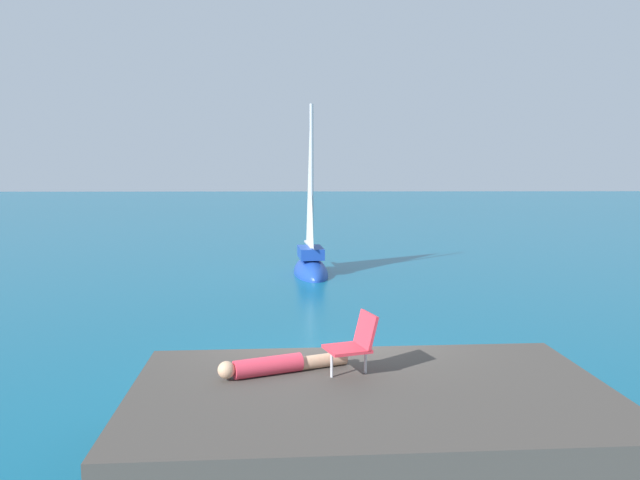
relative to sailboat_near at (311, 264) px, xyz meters
name	(u,v)px	position (x,y,z in m)	size (l,w,h in m)	color
ground_plane	(325,388)	(0.19, -11.06, -0.34)	(160.00, 160.00, 0.00)	#0F5675
shore_ledge	(371,428)	(0.68, -13.84, 0.16)	(5.82, 3.50, 1.01)	#423D38
boulder_seaward	(509,413)	(2.93, -12.16, -0.34)	(1.46, 1.17, 0.80)	#453F38
boulder_inland	(458,413)	(2.16, -12.16, -0.34)	(0.75, 0.60, 0.41)	#463B39
sailboat_near	(311,264)	(0.00, 0.00, 0.00)	(1.47, 3.42, 6.24)	#193D99
person_sunbather	(278,365)	(-0.47, -13.28, 0.78)	(1.67, 0.83, 0.25)	#DB384C
beach_chair	(355,341)	(0.53, -13.33, 1.11)	(0.72, 0.65, 0.80)	#E03342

